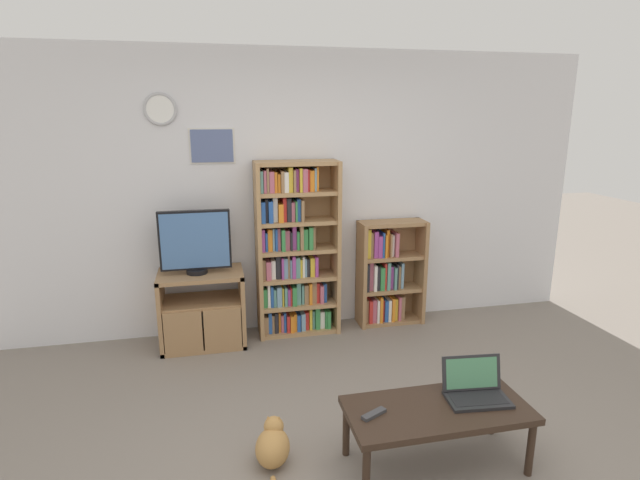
{
  "coord_description": "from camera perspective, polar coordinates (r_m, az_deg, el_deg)",
  "views": [
    {
      "loc": [
        -0.79,
        -2.28,
        2.03
      ],
      "look_at": [
        -0.01,
        1.25,
        1.11
      ],
      "focal_mm": 28.0,
      "sensor_mm": 36.0,
      "label": 1
    }
  ],
  "objects": [
    {
      "name": "television",
      "position": [
        4.41,
        -14.07,
        -0.26
      ],
      "size": [
        0.6,
        0.18,
        0.56
      ],
      "color": "black",
      "rests_on": "tv_stand"
    },
    {
      "name": "tv_stand",
      "position": [
        4.6,
        -13.28,
        -7.68
      ],
      "size": [
        0.74,
        0.46,
        0.68
      ],
      "color": "#9E754C",
      "rests_on": "ground_plane"
    },
    {
      "name": "remote_near_laptop",
      "position": [
        2.98,
        6.18,
        -19.16
      ],
      "size": [
        0.16,
        0.11,
        0.02
      ],
      "rotation": [
        0.0,
        0.0,
        2.03
      ],
      "color": "#38383A",
      "rests_on": "coffee_table"
    },
    {
      "name": "bookshelf_short",
      "position": [
        4.95,
        7.53,
        -3.97
      ],
      "size": [
        0.65,
        0.27,
        1.03
      ],
      "color": "#9E754C",
      "rests_on": "ground_plane"
    },
    {
      "name": "wall_back",
      "position": [
        4.7,
        -2.77,
        5.36
      ],
      "size": [
        5.69,
        0.09,
        2.6
      ],
      "color": "silver",
      "rests_on": "ground_plane"
    },
    {
      "name": "bookshelf_tall",
      "position": [
        4.62,
        -3.06,
        -1.4
      ],
      "size": [
        0.76,
        0.31,
        1.62
      ],
      "color": "tan",
      "rests_on": "ground_plane"
    },
    {
      "name": "cat",
      "position": [
        3.22,
        -5.4,
        -22.29
      ],
      "size": [
        0.26,
        0.54,
        0.27
      ],
      "rotation": [
        0.0,
        0.0,
        -0.25
      ],
      "color": "#B78447",
      "rests_on": "ground_plane"
    },
    {
      "name": "laptop",
      "position": [
        3.23,
        17.3,
        -15.88
      ],
      "size": [
        0.39,
        0.28,
        0.23
      ],
      "rotation": [
        0.0,
        0.0,
        -0.1
      ],
      "color": "#232326",
      "rests_on": "coffee_table"
    },
    {
      "name": "coffee_table",
      "position": [
        3.14,
        13.27,
        -18.73
      ],
      "size": [
        1.07,
        0.48,
        0.38
      ],
      "color": "#332319",
      "rests_on": "ground_plane"
    }
  ]
}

